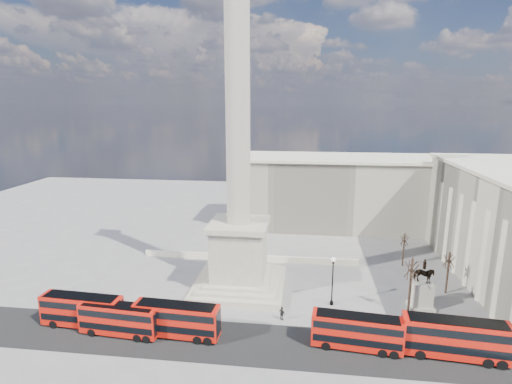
{
  "coord_description": "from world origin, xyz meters",
  "views": [
    {
      "loc": [
        9.85,
        -53.16,
        28.88
      ],
      "look_at": [
        3.18,
        0.87,
        16.59
      ],
      "focal_mm": 28.0,
      "sensor_mm": 36.0,
      "label": 1
    }
  ],
  "objects_px": {
    "nelsons_column": "(239,209)",
    "red_bus_a": "(120,319)",
    "red_bus_e": "(82,310)",
    "red_bus_c": "(357,332)",
    "red_bus_b": "(177,320)",
    "pedestrian_crossing": "(282,313)",
    "red_bus_d": "(456,338)",
    "pedestrian_walking": "(366,323)",
    "victorian_lamp": "(333,277)",
    "pedestrian_standing": "(479,326)",
    "equestrian_statue": "(422,291)"
  },
  "relations": [
    {
      "from": "red_bus_a",
      "to": "pedestrian_crossing",
      "type": "xyz_separation_m",
      "value": [
        20.09,
        5.99,
        -1.21
      ]
    },
    {
      "from": "victorian_lamp",
      "to": "red_bus_d",
      "type": "bearing_deg",
      "value": -38.83
    },
    {
      "from": "red_bus_e",
      "to": "pedestrian_walking",
      "type": "height_order",
      "value": "red_bus_e"
    },
    {
      "from": "pedestrian_walking",
      "to": "pedestrian_standing",
      "type": "bearing_deg",
      "value": -9.46
    },
    {
      "from": "pedestrian_walking",
      "to": "pedestrian_crossing",
      "type": "distance_m",
      "value": 10.97
    },
    {
      "from": "red_bus_a",
      "to": "red_bus_e",
      "type": "relative_size",
      "value": 0.95
    },
    {
      "from": "nelsons_column",
      "to": "pedestrian_walking",
      "type": "height_order",
      "value": "nelsons_column"
    },
    {
      "from": "red_bus_e",
      "to": "pedestrian_standing",
      "type": "distance_m",
      "value": 51.41
    },
    {
      "from": "pedestrian_walking",
      "to": "pedestrian_crossing",
      "type": "xyz_separation_m",
      "value": [
        -10.92,
        1.01,
        0.06
      ]
    },
    {
      "from": "red_bus_c",
      "to": "red_bus_e",
      "type": "height_order",
      "value": "red_bus_e"
    },
    {
      "from": "red_bus_e",
      "to": "equestrian_statue",
      "type": "height_order",
      "value": "equestrian_statue"
    },
    {
      "from": "red_bus_b",
      "to": "victorian_lamp",
      "type": "xyz_separation_m",
      "value": [
        19.73,
        10.53,
        2.02
      ]
    },
    {
      "from": "victorian_lamp",
      "to": "pedestrian_walking",
      "type": "relative_size",
      "value": 4.06
    },
    {
      "from": "red_bus_b",
      "to": "red_bus_d",
      "type": "distance_m",
      "value": 33.07
    },
    {
      "from": "red_bus_b",
      "to": "red_bus_c",
      "type": "xyz_separation_m",
      "value": [
        22.06,
        0.15,
        -0.05
      ]
    },
    {
      "from": "red_bus_a",
      "to": "pedestrian_crossing",
      "type": "relative_size",
      "value": 5.39
    },
    {
      "from": "equestrian_statue",
      "to": "pedestrian_standing",
      "type": "relative_size",
      "value": 4.49
    },
    {
      "from": "red_bus_a",
      "to": "victorian_lamp",
      "type": "relative_size",
      "value": 1.41
    },
    {
      "from": "nelsons_column",
      "to": "pedestrian_crossing",
      "type": "distance_m",
      "value": 16.73
    },
    {
      "from": "red_bus_b",
      "to": "pedestrian_walking",
      "type": "distance_m",
      "value": 24.18
    },
    {
      "from": "victorian_lamp",
      "to": "pedestrian_walking",
      "type": "bearing_deg",
      "value": -56.61
    },
    {
      "from": "nelsons_column",
      "to": "pedestrian_crossing",
      "type": "bearing_deg",
      "value": -51.23
    },
    {
      "from": "red_bus_b",
      "to": "pedestrian_crossing",
      "type": "bearing_deg",
      "value": 26.56
    },
    {
      "from": "pedestrian_standing",
      "to": "pedestrian_crossing",
      "type": "xyz_separation_m",
      "value": [
        -25.3,
        -0.28,
        0.13
      ]
    },
    {
      "from": "red_bus_d",
      "to": "victorian_lamp",
      "type": "xyz_separation_m",
      "value": [
        -13.34,
        10.73,
        1.85
      ]
    },
    {
      "from": "red_bus_c",
      "to": "equestrian_statue",
      "type": "relative_size",
      "value": 1.45
    },
    {
      "from": "red_bus_c",
      "to": "pedestrian_walking",
      "type": "bearing_deg",
      "value": 74.83
    },
    {
      "from": "victorian_lamp",
      "to": "equestrian_statue",
      "type": "distance_m",
      "value": 12.81
    },
    {
      "from": "nelsons_column",
      "to": "victorian_lamp",
      "type": "xyz_separation_m",
      "value": [
        14.27,
        -4.09,
        -8.59
      ]
    },
    {
      "from": "pedestrian_crossing",
      "to": "victorian_lamp",
      "type": "bearing_deg",
      "value": -104.75
    },
    {
      "from": "nelsons_column",
      "to": "red_bus_a",
      "type": "distance_m",
      "value": 22.51
    },
    {
      "from": "red_bus_e",
      "to": "red_bus_c",
      "type": "bearing_deg",
      "value": 2.27
    },
    {
      "from": "red_bus_b",
      "to": "red_bus_c",
      "type": "bearing_deg",
      "value": 3.74
    },
    {
      "from": "red_bus_e",
      "to": "pedestrian_crossing",
      "type": "height_order",
      "value": "red_bus_e"
    },
    {
      "from": "victorian_lamp",
      "to": "pedestrian_standing",
      "type": "xyz_separation_m",
      "value": [
        18.37,
        -4.76,
        -3.5
      ]
    },
    {
      "from": "red_bus_e",
      "to": "pedestrian_walking",
      "type": "relative_size",
      "value": 6.0
    },
    {
      "from": "red_bus_d",
      "to": "victorian_lamp",
      "type": "height_order",
      "value": "victorian_lamp"
    },
    {
      "from": "red_bus_b",
      "to": "pedestrian_standing",
      "type": "xyz_separation_m",
      "value": [
        38.1,
        5.77,
        -1.47
      ]
    },
    {
      "from": "nelsons_column",
      "to": "red_bus_d",
      "type": "xyz_separation_m",
      "value": [
        27.6,
        -14.82,
        -10.44
      ]
    },
    {
      "from": "red_bus_c",
      "to": "pedestrian_standing",
      "type": "relative_size",
      "value": 6.49
    },
    {
      "from": "red_bus_d",
      "to": "pedestrian_crossing",
      "type": "relative_size",
      "value": 6.16
    },
    {
      "from": "red_bus_d",
      "to": "red_bus_a",
      "type": "bearing_deg",
      "value": -174.51
    },
    {
      "from": "nelsons_column",
      "to": "pedestrian_standing",
      "type": "relative_size",
      "value": 30.04
    },
    {
      "from": "red_bus_b",
      "to": "pedestrian_crossing",
      "type": "distance_m",
      "value": 13.99
    },
    {
      "from": "nelsons_column",
      "to": "red_bus_b",
      "type": "distance_m",
      "value": 18.87
    },
    {
      "from": "equestrian_statue",
      "to": "pedestrian_walking",
      "type": "relative_size",
      "value": 4.11
    },
    {
      "from": "equestrian_statue",
      "to": "pedestrian_walking",
      "type": "height_order",
      "value": "equestrian_statue"
    },
    {
      "from": "pedestrian_walking",
      "to": "victorian_lamp",
      "type": "bearing_deg",
      "value": 108.83
    },
    {
      "from": "red_bus_b",
      "to": "red_bus_e",
      "type": "xyz_separation_m",
      "value": [
        -13.04,
        0.74,
        -0.02
      ]
    },
    {
      "from": "pedestrian_crossing",
      "to": "nelsons_column",
      "type": "bearing_deg",
      "value": -11.97
    }
  ]
}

